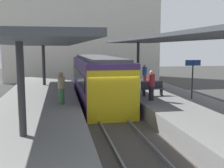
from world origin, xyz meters
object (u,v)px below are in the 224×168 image
object	(u,v)px
commuter_train	(97,79)
passenger_near_bench	(61,88)
platform_bench	(152,88)
passenger_far_end	(151,85)
platform_sign	(193,70)
passenger_mid_platform	(145,74)

from	to	relation	value
commuter_train	passenger_near_bench	xyz separation A→B (m)	(-2.51, -4.72, 0.13)
platform_bench	passenger_near_bench	size ratio (longest dim) A/B	0.85
platform_bench	passenger_far_end	xyz separation A→B (m)	(-0.59, -1.50, 0.40)
platform_bench	platform_sign	xyz separation A→B (m)	(1.85, -1.45, 1.16)
platform_bench	passenger_near_bench	distance (m)	5.66
passenger_near_bench	passenger_mid_platform	distance (m)	9.11
passenger_mid_platform	platform_bench	bearing A→B (deg)	-102.26
commuter_train	platform_bench	distance (m)	4.32
platform_sign	passenger_mid_platform	distance (m)	6.41
passenger_near_bench	platform_bench	bearing A→B (deg)	15.86
platform_bench	platform_sign	distance (m)	2.63
commuter_train	platform_sign	bearing A→B (deg)	-44.09
platform_bench	passenger_near_bench	world-z (taller)	passenger_near_bench
platform_bench	passenger_far_end	world-z (taller)	passenger_far_end
platform_bench	platform_sign	size ratio (longest dim) A/B	0.63
passenger_near_bench	passenger_far_end	world-z (taller)	passenger_far_end
passenger_near_bench	passenger_mid_platform	xyz separation A→B (m)	(6.49, 6.40, -0.04)
passenger_near_bench	passenger_mid_platform	size ratio (longest dim) A/B	1.04
platform_bench	commuter_train	bearing A→B (deg)	132.65
platform_bench	passenger_mid_platform	size ratio (longest dim) A/B	0.88
commuter_train	passenger_mid_platform	xyz separation A→B (m)	(3.98, 1.68, 0.09)
passenger_mid_platform	passenger_far_end	bearing A→B (deg)	-104.48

